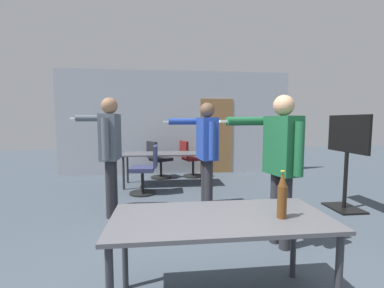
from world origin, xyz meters
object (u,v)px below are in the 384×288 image
object	(u,v)px
person_left_plaid	(109,145)
office_chair_near_pushed	(146,171)
office_chair_mid_tucked	(158,161)
office_chair_far_right	(190,160)
tv_screen	(347,154)
person_far_watching	(281,156)
beer_bottle	(282,196)
person_near_casual	(206,146)

from	to	relation	value
person_left_plaid	office_chair_near_pushed	bearing A→B (deg)	-18.53
person_left_plaid	office_chair_mid_tucked	bearing A→B (deg)	-11.60
office_chair_far_right	person_left_plaid	bearing A→B (deg)	-48.96
tv_screen	person_far_watching	bearing A→B (deg)	-56.74
office_chair_far_right	beer_bottle	xyz separation A→B (m)	(0.18, -4.76, 0.45)
office_chair_mid_tucked	office_chair_far_right	size ratio (longest dim) A/B	1.00
person_far_watching	beer_bottle	size ratio (longest dim) A/B	4.88
person_near_casual	office_chair_far_right	world-z (taller)	person_near_casual
office_chair_mid_tucked	office_chair_far_right	distance (m)	0.82
person_near_casual	tv_screen	bearing A→B (deg)	-101.91
office_chair_near_pushed	office_chair_mid_tucked	size ratio (longest dim) A/B	1.02
person_near_casual	office_chair_near_pushed	distance (m)	1.60
office_chair_far_right	beer_bottle	world-z (taller)	beer_bottle
person_near_casual	office_chair_far_right	xyz separation A→B (m)	(0.01, 2.52, -0.60)
person_left_plaid	person_near_casual	bearing A→B (deg)	-84.26
office_chair_near_pushed	beer_bottle	bearing A→B (deg)	-157.96
person_far_watching	person_left_plaid	bearing A→B (deg)	46.30
person_far_watching	office_chair_near_pushed	distance (m)	2.93
person_left_plaid	office_chair_near_pushed	xyz separation A→B (m)	(0.46, 1.15, -0.63)
person_near_casual	office_chair_mid_tucked	world-z (taller)	person_near_casual
office_chair_mid_tucked	office_chair_far_right	xyz separation A→B (m)	(0.82, 0.07, -0.00)
person_left_plaid	office_chair_far_right	world-z (taller)	person_left_plaid
person_far_watching	tv_screen	bearing A→B (deg)	-71.18
person_far_watching	person_near_casual	bearing A→B (deg)	12.86
tv_screen	person_far_watching	size ratio (longest dim) A/B	0.89
tv_screen	beer_bottle	xyz separation A→B (m)	(-2.07, -2.04, -0.02)
office_chair_mid_tucked	beer_bottle	world-z (taller)	beer_bottle
person_far_watching	office_chair_far_right	xyz separation A→B (m)	(-0.63, 3.78, -0.61)
person_near_casual	office_chair_mid_tucked	size ratio (longest dim) A/B	1.84
person_near_casual	office_chair_near_pushed	world-z (taller)	person_near_casual
tv_screen	office_chair_mid_tucked	distance (m)	4.09
office_chair_mid_tucked	beer_bottle	bearing A→B (deg)	-19.86
tv_screen	office_chair_near_pushed	size ratio (longest dim) A/B	1.61
office_chair_mid_tucked	office_chair_far_right	world-z (taller)	office_chair_mid_tucked
tv_screen	person_left_plaid	xyz separation A→B (m)	(-3.74, 0.13, 0.18)
office_chair_near_pushed	person_far_watching	bearing A→B (deg)	-142.57
tv_screen	office_chair_near_pushed	distance (m)	3.55
person_near_casual	beer_bottle	size ratio (longest dim) A/B	4.87
tv_screen	office_chair_far_right	size ratio (longest dim) A/B	1.64
tv_screen	office_chair_far_right	distance (m)	3.56
tv_screen	person_far_watching	distance (m)	1.94
person_near_casual	person_far_watching	bearing A→B (deg)	-159.80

